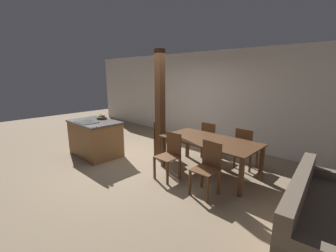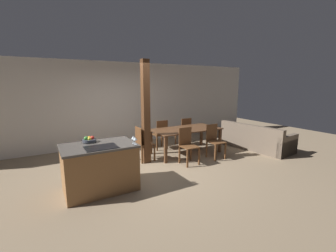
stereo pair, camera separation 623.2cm
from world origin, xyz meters
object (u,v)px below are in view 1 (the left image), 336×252
at_px(fruit_bowl, 102,117).
at_px(couch, 327,222).
at_px(dining_chair_near_right, 207,167).
at_px(dining_chair_far_left, 210,139).
at_px(wine_glass_middle, 96,121).
at_px(dining_chair_near_left, 170,155).
at_px(wine_glass_near, 92,122).
at_px(dining_chair_far_right, 245,147).
at_px(dining_table, 210,143).
at_px(kitchen_island, 95,138).
at_px(timber_post, 160,107).
at_px(dining_chair_head_end, 163,138).

distance_m(fruit_bowl, couch, 5.05).
relative_size(dining_chair_near_right, dining_chair_far_left, 1.00).
height_order(wine_glass_middle, dining_chair_near_right, wine_glass_middle).
xyz_separation_m(wine_glass_middle, dining_chair_far_left, (1.69, 2.07, -0.52)).
distance_m(dining_chair_near_left, dining_chair_far_left, 1.46).
bearing_deg(couch, wine_glass_near, 93.69).
bearing_deg(dining_chair_near_right, couch, 0.87).
height_order(wine_glass_near, dining_chair_far_right, wine_glass_near).
bearing_deg(wine_glass_near, dining_table, 33.88).
bearing_deg(couch, fruit_bowl, 85.11).
relative_size(kitchen_island, wine_glass_near, 9.22).
bearing_deg(wine_glass_middle, dining_chair_near_left, 19.96).
xyz_separation_m(kitchen_island, dining_chair_far_right, (3.17, 1.80, 0.04)).
bearing_deg(dining_chair_near_left, timber_post, 145.51).
distance_m(wine_glass_middle, dining_chair_near_right, 2.71).
xyz_separation_m(wine_glass_near, dining_chair_near_right, (2.58, 0.71, -0.52)).
distance_m(dining_chair_near_left, dining_chair_far_right, 1.71).
distance_m(wine_glass_middle, dining_table, 2.55).
distance_m(dining_chair_near_right, timber_post, 2.03).
xyz_separation_m(dining_chair_far_right, dining_chair_head_end, (-1.81, -0.73, 0.00)).
bearing_deg(fruit_bowl, dining_chair_far_right, 24.92).
bearing_deg(wine_glass_middle, timber_post, 56.01).
distance_m(wine_glass_near, dining_table, 2.60).
relative_size(fruit_bowl, dining_chair_far_right, 0.28).
relative_size(kitchen_island, timber_post, 0.52).
bearing_deg(dining_chair_head_end, timber_post, -161.64).
xyz_separation_m(fruit_bowl, dining_chair_far_right, (3.28, 1.52, -0.45)).
bearing_deg(fruit_bowl, wine_glass_middle, -38.16).
height_order(dining_chair_near_left, dining_chair_head_end, same).
relative_size(wine_glass_near, dining_table, 0.07).
xyz_separation_m(dining_chair_near_left, dining_chair_far_left, (-0.00, 1.46, 0.00)).
relative_size(fruit_bowl, wine_glass_middle, 1.79).
xyz_separation_m(dining_chair_far_right, timber_post, (-1.76, -0.86, 0.81)).
relative_size(dining_chair_far_left, timber_post, 0.35).
bearing_deg(dining_chair_near_right, kitchen_island, -173.75).
xyz_separation_m(fruit_bowl, couch, (5.01, 0.09, -0.66)).
height_order(wine_glass_near, dining_chair_near_right, wine_glass_near).
height_order(dining_chair_near_left, couch, dining_chair_near_left).
bearing_deg(couch, dining_chair_near_left, 84.61).
relative_size(wine_glass_middle, timber_post, 0.06).
distance_m(fruit_bowl, dining_chair_near_right, 3.31).
relative_size(dining_chair_near_right, dining_chair_far_right, 1.00).
bearing_deg(dining_chair_near_left, dining_chair_far_left, 90.00).
distance_m(dining_chair_far_right, timber_post, 2.12).
bearing_deg(wine_glass_near, wine_glass_middle, 90.00).
relative_size(dining_table, dining_chair_head_end, 2.16).
xyz_separation_m(dining_table, couch, (2.18, -0.70, -0.37)).
xyz_separation_m(dining_chair_far_left, timber_post, (-0.87, -0.86, 0.81)).
distance_m(dining_chair_far_left, dining_chair_head_end, 1.17).
height_order(dining_table, dining_chair_near_right, dining_chair_near_right).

